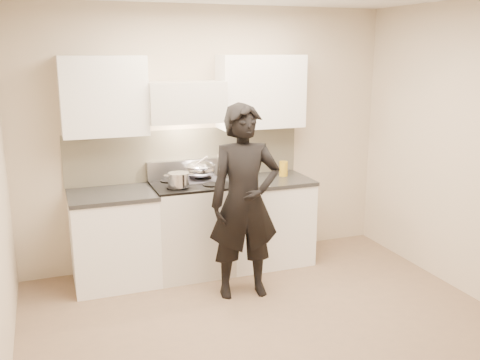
% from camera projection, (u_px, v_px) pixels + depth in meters
% --- Properties ---
extents(ground_plane, '(4.00, 4.00, 0.00)m').
position_uv_depth(ground_plane, '(273.00, 331.00, 4.40)').
color(ground_plane, '#856950').
extents(room_shell, '(4.04, 3.54, 2.70)m').
position_uv_depth(room_shell, '(251.00, 133.00, 4.34)').
color(room_shell, beige).
rests_on(room_shell, ground).
extents(stove, '(0.76, 0.65, 0.96)m').
position_uv_depth(stove, '(191.00, 228.00, 5.49)').
color(stove, silver).
rests_on(stove, ground).
extents(counter_right, '(0.92, 0.67, 0.92)m').
position_uv_depth(counter_right, '(265.00, 220.00, 5.77)').
color(counter_right, white).
rests_on(counter_right, ground).
extents(counter_left, '(0.82, 0.67, 0.92)m').
position_uv_depth(counter_left, '(114.00, 238.00, 5.23)').
color(counter_left, white).
rests_on(counter_left, ground).
extents(wok, '(0.34, 0.40, 0.27)m').
position_uv_depth(wok, '(200.00, 169.00, 5.53)').
color(wok, silver).
rests_on(wok, stove).
extents(stock_pot, '(0.29, 0.22, 0.14)m').
position_uv_depth(stock_pot, '(179.00, 180.00, 5.18)').
color(stock_pot, silver).
rests_on(stock_pot, stove).
extents(utensil_crock, '(0.12, 0.12, 0.33)m').
position_uv_depth(utensil_crock, '(227.00, 168.00, 5.69)').
color(utensil_crock, '#A6A7AF').
rests_on(utensil_crock, counter_right).
extents(spice_jar, '(0.05, 0.05, 0.11)m').
position_uv_depth(spice_jar, '(255.00, 171.00, 5.80)').
color(spice_jar, orange).
rests_on(spice_jar, counter_right).
extents(oil_glass, '(0.09, 0.09, 0.16)m').
position_uv_depth(oil_glass, '(283.00, 169.00, 5.78)').
color(oil_glass, gold).
rests_on(oil_glass, counter_right).
extents(person, '(0.70, 0.51, 1.80)m').
position_uv_depth(person, '(245.00, 202.00, 4.87)').
color(person, black).
rests_on(person, ground).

